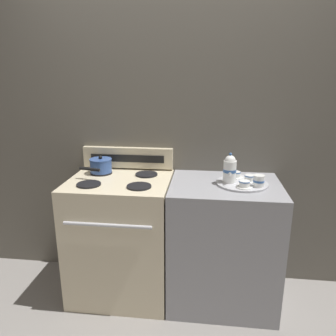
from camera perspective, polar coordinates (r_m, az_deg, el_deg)
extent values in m
plane|color=gray|center=(2.74, 0.74, -20.88)|extent=(6.00, 6.00, 0.00)
cube|color=#666056|center=(2.57, 1.62, 3.79)|extent=(6.00, 0.05, 2.20)
cube|color=beige|center=(2.56, -8.09, -11.84)|extent=(0.73, 0.61, 0.92)
cylinder|color=silver|center=(2.17, -10.54, -9.77)|extent=(0.58, 0.02, 0.02)
cylinder|color=black|center=(2.55, -11.53, -0.80)|extent=(0.17, 0.17, 0.01)
cylinder|color=black|center=(2.46, -3.77, -1.10)|extent=(0.17, 0.17, 0.01)
cylinder|color=black|center=(2.30, -13.63, -2.77)|extent=(0.17, 0.17, 0.01)
cylinder|color=black|center=(2.21, -5.06, -3.20)|extent=(0.17, 0.17, 0.01)
cube|color=beige|center=(2.61, -7.01, 1.81)|extent=(0.72, 0.05, 0.16)
cube|color=black|center=(2.59, -7.14, 1.67)|extent=(0.58, 0.01, 0.06)
cube|color=#939399|center=(2.48, 9.51, -12.79)|extent=(0.77, 0.61, 0.92)
cylinder|color=#335193|center=(2.53, -11.60, 0.34)|extent=(0.16, 0.16, 0.09)
cylinder|color=#335193|center=(2.52, -11.67, 1.46)|extent=(0.17, 0.17, 0.01)
sphere|color=black|center=(2.52, -11.69, 1.84)|extent=(0.03, 0.03, 0.03)
cylinder|color=black|center=(2.40, -13.49, -0.19)|extent=(0.16, 0.05, 0.02)
cylinder|color=#B2B2B7|center=(2.31, 12.74, -2.62)|extent=(0.35, 0.35, 0.01)
cylinder|color=white|center=(2.27, 10.68, -0.60)|extent=(0.09, 0.09, 0.15)
cylinder|color=#38609E|center=(2.27, 10.69, -0.42)|extent=(0.09, 0.09, 0.02)
sphere|color=white|center=(2.25, 10.78, 1.27)|extent=(0.07, 0.07, 0.07)
sphere|color=#38609E|center=(2.24, 10.84, 2.39)|extent=(0.02, 0.02, 0.02)
cone|color=white|center=(2.21, 10.79, -0.90)|extent=(0.03, 0.07, 0.05)
cylinder|color=white|center=(2.34, 14.00, -2.20)|extent=(0.11, 0.11, 0.01)
cylinder|color=white|center=(2.34, 14.04, -1.66)|extent=(0.07, 0.07, 0.04)
cylinder|color=#38609E|center=(2.33, 14.06, -1.29)|extent=(0.07, 0.07, 0.01)
cylinder|color=white|center=(2.21, 13.13, -3.24)|extent=(0.11, 0.11, 0.01)
cylinder|color=white|center=(2.21, 13.16, -2.67)|extent=(0.07, 0.07, 0.04)
cylinder|color=#38609E|center=(2.20, 13.19, -2.28)|extent=(0.07, 0.07, 0.01)
cylinder|color=white|center=(2.40, 11.66, -1.59)|extent=(0.11, 0.11, 0.01)
cylinder|color=white|center=(2.40, 11.69, -1.07)|extent=(0.07, 0.07, 0.04)
cylinder|color=#38609E|center=(2.39, 11.71, -0.70)|extent=(0.07, 0.07, 0.01)
cylinder|color=white|center=(2.24, 15.52, -2.17)|extent=(0.07, 0.07, 0.08)
cylinder|color=#38609E|center=(2.24, 15.52, -2.17)|extent=(0.07, 0.07, 0.01)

